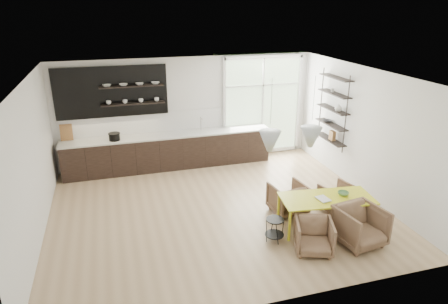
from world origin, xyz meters
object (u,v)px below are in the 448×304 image
at_px(armchair_back_left, 288,198).
at_px(wire_stool, 275,227).
at_px(armchair_front_right, 360,226).
at_px(armchair_front_left, 314,236).
at_px(dining_table, 327,200).
at_px(armchair_back_right, 337,198).

distance_m(armchair_back_left, wire_stool, 1.17).
xyz_separation_m(armchair_back_left, armchair_front_right, (0.77, -1.48, 0.04)).
height_order(armchair_front_left, wire_stool, armchair_front_left).
height_order(armchair_front_left, armchair_front_right, armchair_front_right).
height_order(dining_table, armchair_front_right, armchair_front_right).
bearing_deg(armchair_front_left, armchair_back_right, 64.88).
relative_size(armchair_front_left, armchair_front_right, 0.83).
distance_m(armchair_back_right, armchair_front_left, 1.71).
relative_size(armchair_back_left, armchair_front_left, 1.07).
xyz_separation_m(armchair_back_right, armchair_front_left, (-1.21, -1.21, 0.00)).
bearing_deg(armchair_front_right, wire_stool, 151.13).
relative_size(armchair_back_left, armchair_back_right, 1.08).
xyz_separation_m(dining_table, wire_stool, (-1.15, -0.16, -0.32)).
xyz_separation_m(armchair_front_left, wire_stool, (-0.53, 0.52, -0.01)).
bearing_deg(armchair_front_left, dining_table, 67.49).
bearing_deg(armchair_front_right, dining_table, 105.47).
bearing_deg(armchair_back_left, armchair_front_left, 76.74).
relative_size(armchair_back_right, wire_stool, 1.46).
relative_size(dining_table, armchair_front_left, 2.82).
relative_size(dining_table, armchair_back_left, 2.64).
relative_size(dining_table, armchair_back_right, 2.84).
bearing_deg(armchair_back_left, wire_stool, 46.60).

